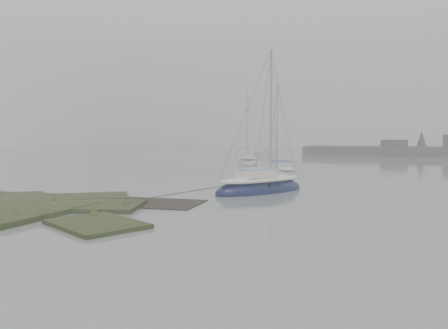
% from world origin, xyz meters
% --- Properties ---
extents(ground, '(160.00, 160.00, 0.00)m').
position_xyz_m(ground, '(0.00, 30.00, 0.00)').
color(ground, slate).
rests_on(ground, ground).
extents(sailboat_main, '(4.92, 6.34, 8.72)m').
position_xyz_m(sailboat_main, '(3.21, 10.47, 0.27)').
color(sailboat_main, '#0B1236').
rests_on(sailboat_main, ground).
extents(sailboat_white, '(4.61, 5.60, 7.81)m').
position_xyz_m(sailboat_white, '(1.81, 20.52, 0.24)').
color(sailboat_white, white).
rests_on(sailboat_white, ground).
extents(sailboat_far_a, '(4.14, 6.64, 8.92)m').
position_xyz_m(sailboat_far_a, '(-4.96, 32.71, 0.28)').
color(sailboat_far_a, '#A9ADB4').
rests_on(sailboat_far_a, ground).
extents(sailboat_far_c, '(4.81, 2.98, 6.45)m').
position_xyz_m(sailboat_far_c, '(-8.50, 52.23, 0.20)').
color(sailboat_far_c, '#B1B7BB').
rests_on(sailboat_far_c, ground).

